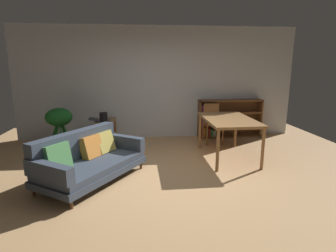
{
  "coord_description": "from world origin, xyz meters",
  "views": [
    {
      "loc": [
        -0.5,
        -4.11,
        1.82
      ],
      "look_at": [
        -0.0,
        0.41,
        0.79
      ],
      "focal_mm": 29.5,
      "sensor_mm": 36.0,
      "label": 1
    }
  ],
  "objects_px": {
    "dining_chair_near": "(212,120)",
    "bookshelf": "(225,119)",
    "fabric_couch": "(88,158)",
    "open_laptop": "(101,120)",
    "desk_speaker": "(104,119)",
    "media_console": "(104,136)",
    "dining_table": "(229,122)",
    "potted_floor_plant": "(59,121)"
  },
  "relations": [
    {
      "from": "desk_speaker",
      "to": "dining_table",
      "type": "height_order",
      "value": "desk_speaker"
    },
    {
      "from": "open_laptop",
      "to": "dining_table",
      "type": "relative_size",
      "value": 0.31
    },
    {
      "from": "open_laptop",
      "to": "media_console",
      "type": "bearing_deg",
      "value": -71.39
    },
    {
      "from": "fabric_couch",
      "to": "desk_speaker",
      "type": "xyz_separation_m",
      "value": [
        0.09,
        1.5,
        0.33
      ]
    },
    {
      "from": "open_laptop",
      "to": "dining_chair_near",
      "type": "height_order",
      "value": "dining_chair_near"
    },
    {
      "from": "media_console",
      "to": "dining_table",
      "type": "distance_m",
      "value": 2.7
    },
    {
      "from": "desk_speaker",
      "to": "dining_chair_near",
      "type": "xyz_separation_m",
      "value": [
        2.44,
        0.4,
        -0.16
      ]
    },
    {
      "from": "desk_speaker",
      "to": "dining_chair_near",
      "type": "height_order",
      "value": "dining_chair_near"
    },
    {
      "from": "open_laptop",
      "to": "desk_speaker",
      "type": "xyz_separation_m",
      "value": [
        0.13,
        -0.5,
        0.12
      ]
    },
    {
      "from": "dining_chair_near",
      "to": "bookshelf",
      "type": "xyz_separation_m",
      "value": [
        0.45,
        0.48,
        -0.06
      ]
    },
    {
      "from": "media_console",
      "to": "bookshelf",
      "type": "bearing_deg",
      "value": 12.44
    },
    {
      "from": "dining_chair_near",
      "to": "bookshelf",
      "type": "bearing_deg",
      "value": 46.84
    },
    {
      "from": "media_console",
      "to": "dining_table",
      "type": "xyz_separation_m",
      "value": [
        2.49,
        -0.94,
        0.45
      ]
    },
    {
      "from": "fabric_couch",
      "to": "bookshelf",
      "type": "height_order",
      "value": "bookshelf"
    },
    {
      "from": "media_console",
      "to": "dining_chair_near",
      "type": "xyz_separation_m",
      "value": [
        2.48,
        0.17,
        0.26
      ]
    },
    {
      "from": "dining_table",
      "to": "bookshelf",
      "type": "xyz_separation_m",
      "value": [
        0.44,
        1.59,
        -0.25
      ]
    },
    {
      "from": "dining_table",
      "to": "desk_speaker",
      "type": "bearing_deg",
      "value": 163.73
    },
    {
      "from": "desk_speaker",
      "to": "fabric_couch",
      "type": "bearing_deg",
      "value": -93.52
    },
    {
      "from": "fabric_couch",
      "to": "potted_floor_plant",
      "type": "distance_m",
      "value": 2.0
    },
    {
      "from": "dining_chair_near",
      "to": "media_console",
      "type": "bearing_deg",
      "value": -176.17
    },
    {
      "from": "potted_floor_plant",
      "to": "dining_table",
      "type": "xyz_separation_m",
      "value": [
        3.43,
        -0.99,
        0.1
      ]
    },
    {
      "from": "open_laptop",
      "to": "bookshelf",
      "type": "bearing_deg",
      "value": 7.14
    },
    {
      "from": "fabric_couch",
      "to": "dining_chair_near",
      "type": "height_order",
      "value": "dining_chair_near"
    },
    {
      "from": "open_laptop",
      "to": "potted_floor_plant",
      "type": "height_order",
      "value": "potted_floor_plant"
    },
    {
      "from": "bookshelf",
      "to": "fabric_couch",
      "type": "bearing_deg",
      "value": -141.48
    },
    {
      "from": "potted_floor_plant",
      "to": "dining_table",
      "type": "height_order",
      "value": "potted_floor_plant"
    },
    {
      "from": "open_laptop",
      "to": "bookshelf",
      "type": "height_order",
      "value": "bookshelf"
    },
    {
      "from": "media_console",
      "to": "open_laptop",
      "type": "relative_size",
      "value": 2.94
    },
    {
      "from": "potted_floor_plant",
      "to": "dining_chair_near",
      "type": "relative_size",
      "value": 0.99
    },
    {
      "from": "desk_speaker",
      "to": "dining_table",
      "type": "bearing_deg",
      "value": -16.27
    },
    {
      "from": "desk_speaker",
      "to": "bookshelf",
      "type": "height_order",
      "value": "bookshelf"
    },
    {
      "from": "dining_table",
      "to": "potted_floor_plant",
      "type": "bearing_deg",
      "value": 163.83
    },
    {
      "from": "open_laptop",
      "to": "bookshelf",
      "type": "xyz_separation_m",
      "value": [
        3.01,
        0.38,
        -0.1
      ]
    },
    {
      "from": "dining_chair_near",
      "to": "open_laptop",
      "type": "bearing_deg",
      "value": 177.73
    },
    {
      "from": "media_console",
      "to": "bookshelf",
      "type": "relative_size",
      "value": 0.85
    },
    {
      "from": "desk_speaker",
      "to": "potted_floor_plant",
      "type": "bearing_deg",
      "value": 164.09
    },
    {
      "from": "desk_speaker",
      "to": "dining_chair_near",
      "type": "distance_m",
      "value": 2.48
    },
    {
      "from": "bookshelf",
      "to": "media_console",
      "type": "bearing_deg",
      "value": -167.56
    },
    {
      "from": "open_laptop",
      "to": "desk_speaker",
      "type": "relative_size",
      "value": 1.67
    },
    {
      "from": "open_laptop",
      "to": "dining_table",
      "type": "distance_m",
      "value": 2.85
    },
    {
      "from": "fabric_couch",
      "to": "media_console",
      "type": "bearing_deg",
      "value": 88.12
    },
    {
      "from": "dining_table",
      "to": "bookshelf",
      "type": "relative_size",
      "value": 0.92
    }
  ]
}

